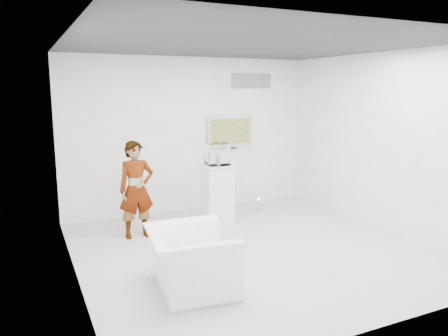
% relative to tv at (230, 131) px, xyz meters
% --- Properties ---
extents(room, '(5.01, 5.01, 3.00)m').
position_rel_tv_xyz_m(room, '(-0.85, -2.45, -0.05)').
color(room, beige).
rests_on(room, ground).
extents(tv, '(1.00, 0.08, 0.60)m').
position_rel_tv_xyz_m(tv, '(0.00, 0.00, 0.00)').
color(tv, silver).
rests_on(tv, room).
extents(logo_decal, '(0.90, 0.02, 0.30)m').
position_rel_tv_xyz_m(logo_decal, '(0.50, 0.04, 1.00)').
color(logo_decal, slate).
rests_on(logo_decal, room).
extents(person, '(0.59, 0.40, 1.58)m').
position_rel_tv_xyz_m(person, '(-2.25, -1.15, -0.76)').
color(person, white).
rests_on(person, room).
extents(armchair, '(1.11, 1.24, 0.73)m').
position_rel_tv_xyz_m(armchair, '(-2.14, -3.30, -1.18)').
color(armchair, white).
rests_on(armchair, room).
extents(pedestal, '(0.54, 0.54, 1.08)m').
position_rel_tv_xyz_m(pedestal, '(-0.79, -1.09, -1.01)').
color(pedestal, silver).
rests_on(pedestal, room).
extents(floor_uplight, '(0.16, 0.16, 0.25)m').
position_rel_tv_xyz_m(floor_uplight, '(0.32, -0.64, -1.43)').
color(floor_uplight, silver).
rests_on(floor_uplight, room).
extents(vitrine, '(0.42, 0.42, 0.38)m').
position_rel_tv_xyz_m(vitrine, '(-0.79, -1.09, -0.28)').
color(vitrine, silver).
rests_on(vitrine, pedestal).
extents(console, '(0.06, 0.15, 0.20)m').
position_rel_tv_xyz_m(console, '(-0.79, -1.09, -0.37)').
color(console, silver).
rests_on(console, pedestal).
extents(wii_remote, '(0.05, 0.14, 0.04)m').
position_rel_tv_xyz_m(wii_remote, '(-2.00, -0.99, -0.12)').
color(wii_remote, silver).
rests_on(wii_remote, person).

